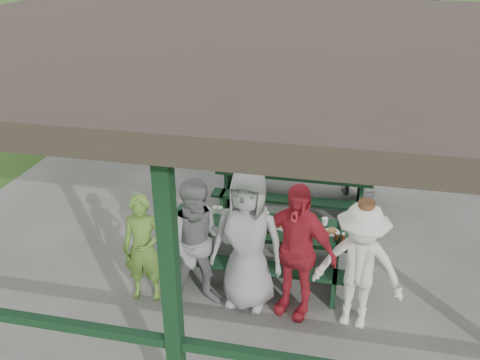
% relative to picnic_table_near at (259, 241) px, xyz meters
% --- Properties ---
extents(ground, '(90.00, 90.00, 0.00)m').
position_rel_picnic_table_near_xyz_m(ground, '(-0.36, 1.20, -0.57)').
color(ground, '#274F18').
rests_on(ground, ground).
extents(concrete_slab, '(10.00, 8.00, 0.10)m').
position_rel_picnic_table_near_xyz_m(concrete_slab, '(-0.36, 1.20, -0.52)').
color(concrete_slab, '#61615C').
rests_on(concrete_slab, ground).
extents(pavilion_structure, '(10.60, 8.60, 3.24)m').
position_rel_picnic_table_near_xyz_m(pavilion_structure, '(-0.36, 1.20, 2.59)').
color(pavilion_structure, black).
rests_on(pavilion_structure, concrete_slab).
extents(picnic_table_near, '(2.58, 1.39, 0.75)m').
position_rel_picnic_table_near_xyz_m(picnic_table_near, '(0.00, 0.00, 0.00)').
color(picnic_table_near, black).
rests_on(picnic_table_near, concrete_slab).
extents(picnic_table_far, '(2.69, 1.39, 0.75)m').
position_rel_picnic_table_near_xyz_m(picnic_table_far, '(0.28, 2.00, 0.00)').
color(picnic_table_far, black).
rests_on(picnic_table_far, concrete_slab).
extents(table_setting, '(2.40, 0.45, 0.10)m').
position_rel_picnic_table_near_xyz_m(table_setting, '(-0.02, 0.04, 0.31)').
color(table_setting, white).
rests_on(table_setting, picnic_table_near).
extents(contestant_green, '(0.60, 0.43, 1.53)m').
position_rel_picnic_table_near_xyz_m(contestant_green, '(-1.36, -0.93, 0.29)').
color(contestant_green, '#59872F').
rests_on(contestant_green, concrete_slab).
extents(contestant_grey_left, '(1.06, 0.94, 1.81)m').
position_rel_picnic_table_near_xyz_m(contestant_grey_left, '(-0.60, -0.93, 0.43)').
color(contestant_grey_left, gray).
rests_on(contestant_grey_left, concrete_slab).
extents(contestant_grey_mid, '(0.98, 0.68, 1.92)m').
position_rel_picnic_table_near_xyz_m(contestant_grey_mid, '(-0.02, -0.77, 0.49)').
color(contestant_grey_mid, '#949597').
rests_on(contestant_grey_mid, concrete_slab).
extents(contestant_red, '(1.17, 0.78, 1.84)m').
position_rel_picnic_table_near_xyz_m(contestant_red, '(0.60, -0.80, 0.45)').
color(contestant_red, '#B62332').
rests_on(contestant_red, concrete_slab).
extents(contestant_white_fedora, '(1.18, 0.80, 1.75)m').
position_rel_picnic_table_near_xyz_m(contestant_white_fedora, '(1.38, -0.90, 0.37)').
color(contestant_white_fedora, white).
rests_on(contestant_white_fedora, concrete_slab).
extents(spectator_lblue, '(1.49, 0.55, 1.58)m').
position_rel_picnic_table_near_xyz_m(spectator_lblue, '(-0.79, 2.71, 0.32)').
color(spectator_lblue, '#9BB7F0').
rests_on(spectator_lblue, concrete_slab).
extents(spectator_blue, '(0.61, 0.41, 1.65)m').
position_rel_picnic_table_near_xyz_m(spectator_blue, '(-1.92, 3.40, 0.35)').
color(spectator_blue, '#3C699C').
rests_on(spectator_blue, concrete_slab).
extents(spectator_grey, '(1.03, 0.92, 1.75)m').
position_rel_picnic_table_near_xyz_m(spectator_grey, '(1.34, 2.84, 0.40)').
color(spectator_grey, gray).
rests_on(spectator_grey, concrete_slab).
extents(pickup_truck, '(5.82, 3.34, 1.53)m').
position_rel_picnic_table_near_xyz_m(pickup_truck, '(2.43, 8.85, 0.19)').
color(pickup_truck, silver).
rests_on(pickup_truck, ground).
extents(farm_trailer, '(3.74, 1.92, 1.30)m').
position_rel_picnic_table_near_xyz_m(farm_trailer, '(-1.43, 9.21, 0.07)').
color(farm_trailer, navy).
rests_on(farm_trailer, ground).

